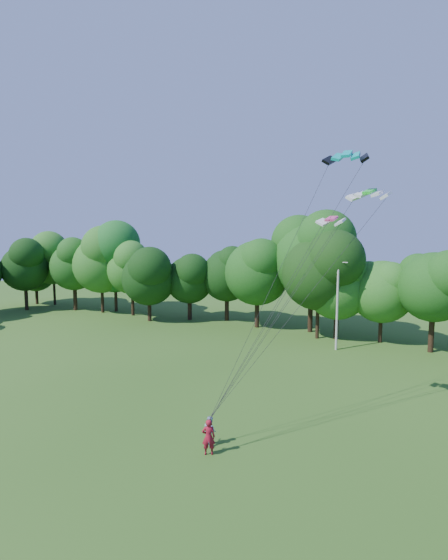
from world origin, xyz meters
The scene contains 9 objects.
ground centered at (0.00, 0.00, 0.00)m, with size 160.00×160.00×0.00m, color #2A5216.
utility_pole centered at (3.57, 32.31, 4.54)m, with size 1.77×0.22×8.87m.
kite_flyer_left centered at (3.65, 8.96, 0.96)m, with size 0.70×0.46×1.92m, color maroon.
kite_flyer_right centered at (3.15, 9.88, 0.81)m, with size 0.79×0.62×1.63m, color #879EBC.
kite_teal centered at (7.75, 18.73, 16.48)m, with size 2.78×1.40×0.63m.
kite_green centered at (9.05, 19.53, 14.17)m, with size 2.77×1.58×0.47m.
kite_pink centered at (7.51, 16.70, 12.41)m, with size 1.76×1.00×0.35m.
tree_back_west centered at (-29.76, 36.23, 8.74)m, with size 9.62×9.62×13.99m.
tree_back_center centered at (0.46, 35.78, 7.88)m, with size 8.68×8.68×12.62m.
Camera 1 is at (15.44, -9.32, 11.76)m, focal length 28.00 mm.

